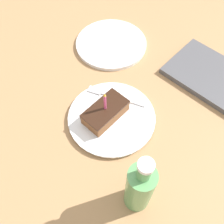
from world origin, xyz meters
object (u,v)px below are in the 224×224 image
bottle (139,188)px  marble_board (212,76)px  plate (112,117)px  side_plate (111,44)px  fork (112,96)px  cake_slice (105,112)px

bottle → marble_board: bottle is taller
plate → marble_board: (0.14, 0.36, 0.00)m
plate → side_plate: plate is taller
plate → side_plate: size_ratio=1.02×
fork → side_plate: 0.25m
bottle → marble_board: size_ratio=0.82×
cake_slice → marble_board: (0.15, 0.37, -0.03)m
cake_slice → bottle: 0.27m
fork → side_plate: (-0.18, 0.18, -0.01)m
plate → cake_slice: cake_slice is taller
plate → side_plate: 0.33m
plate → marble_board: 0.38m
side_plate → marble_board: bearing=17.7°
side_plate → marble_board: (0.37, 0.12, 0.00)m
cake_slice → fork: cake_slice is taller
plate → bottle: 0.27m
plate → fork: fork is taller
cake_slice → side_plate: 0.33m
side_plate → marble_board: marble_board is taller
fork → plate: bearing=-47.9°
marble_board → fork: bearing=-122.4°
cake_slice → plate: bearing=45.2°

